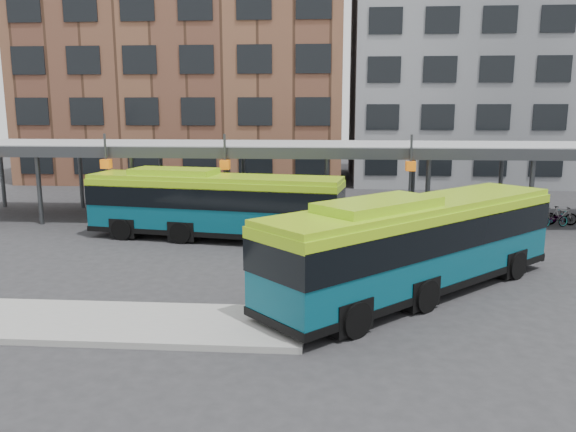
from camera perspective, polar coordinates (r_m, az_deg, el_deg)
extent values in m
plane|color=#28282B|center=(18.63, -2.53, -7.97)|extent=(120.00, 120.00, 0.00)
cube|color=gray|center=(17.41, -22.34, -9.86)|extent=(14.00, 3.00, 0.18)
cube|color=#999B9E|center=(30.64, 0.26, 7.10)|extent=(40.00, 6.00, 0.35)
cube|color=#383A3D|center=(27.67, -0.17, 6.38)|extent=(40.00, 0.15, 0.55)
cylinder|color=#383A3D|center=(38.86, -27.03, 3.60)|extent=(0.24, 0.24, 3.80)
cylinder|color=#383A3D|center=(32.08, -23.95, 2.56)|extent=(0.24, 0.24, 3.80)
cylinder|color=#383A3D|center=(36.53, -20.29, 3.72)|extent=(0.24, 0.24, 3.80)
cylinder|color=#383A3D|center=(30.05, -15.50, 2.60)|extent=(0.24, 0.24, 3.80)
cylinder|color=#383A3D|center=(34.76, -12.75, 3.80)|extent=(0.24, 0.24, 3.80)
cylinder|color=#383A3D|center=(28.76, -6.06, 2.58)|extent=(0.24, 0.24, 3.80)
cylinder|color=#383A3D|center=(33.65, -4.56, 3.81)|extent=(0.24, 0.24, 3.80)
cylinder|color=#383A3D|center=(28.30, 3.96, 2.48)|extent=(0.24, 0.24, 3.80)
cylinder|color=#383A3D|center=(33.26, 4.01, 3.73)|extent=(0.24, 0.24, 3.80)
cylinder|color=#383A3D|center=(28.72, 13.99, 2.31)|extent=(0.24, 0.24, 3.80)
cylinder|color=#383A3D|center=(33.62, 12.58, 3.58)|extent=(0.24, 0.24, 3.80)
cylinder|color=#383A3D|center=(29.98, 23.45, 2.08)|extent=(0.24, 0.24, 3.80)
cylinder|color=#383A3D|center=(34.70, 20.78, 3.35)|extent=(0.24, 0.24, 3.80)
cylinder|color=#383A3D|center=(29.60, -17.89, 3.33)|extent=(0.12, 0.12, 4.80)
cube|color=orange|center=(29.51, -17.99, 5.06)|extent=(0.45, 0.45, 0.45)
cylinder|color=#383A3D|center=(27.91, -6.38, 3.36)|extent=(0.12, 0.12, 4.80)
cube|color=orange|center=(27.81, -6.41, 5.20)|extent=(0.45, 0.45, 0.45)
cylinder|color=#383A3D|center=(27.72, 12.27, 3.13)|extent=(0.12, 0.12, 4.80)
cube|color=orange|center=(27.61, 12.34, 4.98)|extent=(0.45, 0.45, 0.45)
cube|color=brown|center=(51.21, -9.88, 16.29)|extent=(26.00, 14.00, 22.00)
cube|color=slate|center=(51.57, 20.52, 14.63)|extent=(24.00, 14.00, 20.00)
cube|color=#08485A|center=(18.76, 13.14, -2.99)|extent=(10.45, 10.16, 2.51)
cube|color=black|center=(18.65, 13.21, -1.49)|extent=(10.53, 10.24, 0.96)
cube|color=#94C714|center=(18.49, 13.32, 1.10)|extent=(10.38, 10.09, 0.20)
cube|color=#94C714|center=(16.91, 9.21, 1.05)|extent=(4.16, 4.09, 0.35)
cube|color=black|center=(19.06, 12.99, -6.31)|extent=(10.54, 10.25, 0.24)
cylinder|color=black|center=(21.70, 22.11, -4.66)|extent=(0.93, 0.91, 1.01)
cylinder|color=black|center=(22.90, 16.72, -3.52)|extent=(0.93, 0.91, 1.01)
cylinder|color=black|center=(17.43, 13.77, -7.88)|extent=(0.93, 0.91, 1.01)
cylinder|color=black|center=(18.91, 7.79, -6.17)|extent=(0.93, 0.91, 1.01)
cylinder|color=black|center=(15.24, 6.83, -10.40)|extent=(0.93, 0.91, 1.01)
cylinder|color=black|center=(16.91, 0.75, -8.14)|extent=(0.93, 0.91, 1.01)
cube|color=#08485A|center=(26.21, -7.48, 1.02)|extent=(12.03, 4.39, 2.46)
cube|color=black|center=(26.13, -7.51, 2.08)|extent=(12.09, 4.46, 0.93)
cube|color=#94C714|center=(26.02, -7.55, 3.90)|extent=(12.02, 4.30, 0.20)
cube|color=#94C714|center=(26.77, -11.50, 4.39)|extent=(4.17, 2.40, 0.34)
cube|color=black|center=(26.42, -7.42, -1.35)|extent=(12.10, 4.46, 0.24)
cylinder|color=black|center=(24.14, 0.28, -2.35)|extent=(1.02, 0.45, 0.98)
cylinder|color=black|center=(26.42, 1.50, -1.20)|extent=(1.02, 0.45, 0.98)
cylinder|color=black|center=(25.79, -10.83, -1.69)|extent=(1.02, 0.45, 0.98)
cylinder|color=black|center=(27.93, -8.79, -0.66)|extent=(1.02, 0.45, 0.98)
cylinder|color=black|center=(27.14, -16.50, -1.33)|extent=(1.02, 0.45, 0.98)
cylinder|color=black|center=(29.18, -14.15, -0.37)|extent=(1.02, 0.45, 0.98)
imported|color=slate|center=(31.44, 20.92, -0.07)|extent=(1.76, 0.95, 0.88)
imported|color=slate|center=(31.49, 22.12, -0.07)|extent=(1.63, 0.94, 0.95)
imported|color=slate|center=(32.01, 22.53, -0.01)|extent=(1.70, 0.77, 0.86)
imported|color=slate|center=(32.13, 24.28, 0.02)|extent=(1.74, 0.80, 1.01)
imported|color=slate|center=(31.90, 25.44, -0.28)|extent=(1.74, 1.09, 0.86)
imported|color=slate|center=(32.60, 25.98, 0.02)|extent=(1.69, 0.59, 1.00)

